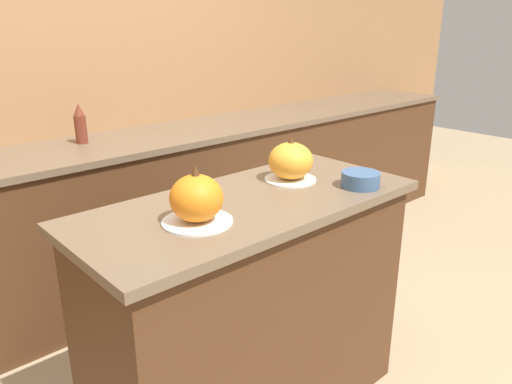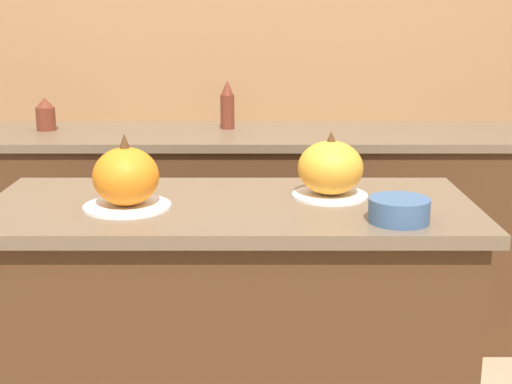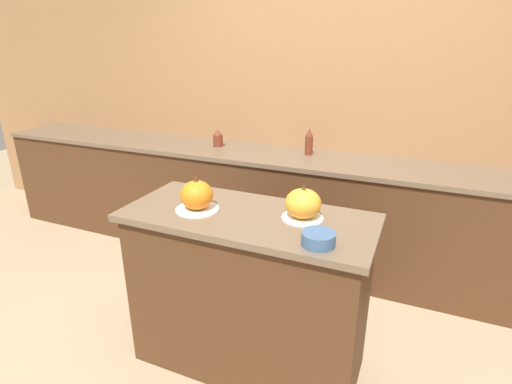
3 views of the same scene
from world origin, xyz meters
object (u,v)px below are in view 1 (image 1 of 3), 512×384
pumpkin_cake_left (197,200)px  bottle_tall (80,124)px  mixing_bowl (360,179)px  pumpkin_cake_right (291,162)px

pumpkin_cake_left → bottle_tall: bearing=81.2°
bottle_tall → mixing_bowl: bottle_tall is taller
bottle_tall → pumpkin_cake_left: bearing=-98.8°
bottle_tall → mixing_bowl: 1.56m
pumpkin_cake_left → mixing_bowl: (0.69, -0.13, -0.05)m
pumpkin_cake_right → mixing_bowl: 0.28m
pumpkin_cake_right → mixing_bowl: pumpkin_cake_right is taller
pumpkin_cake_left → bottle_tall: 1.37m
bottle_tall → mixing_bowl: size_ratio=1.43×
pumpkin_cake_left → pumpkin_cake_right: size_ratio=1.09×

